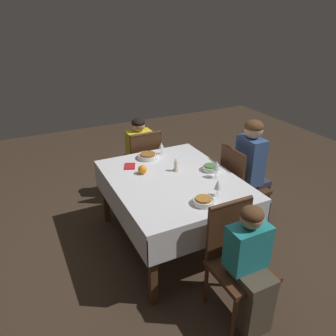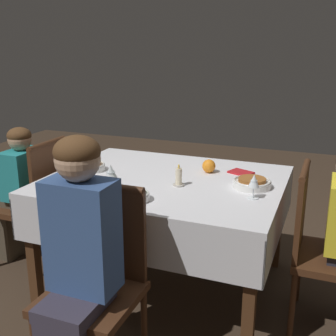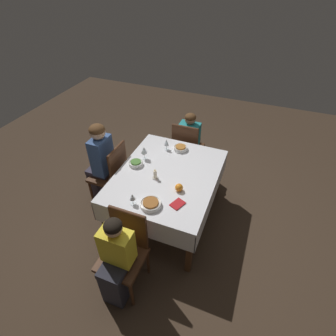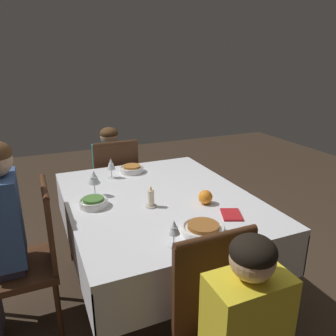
{
  "view_description": "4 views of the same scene",
  "coord_description": "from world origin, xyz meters",
  "views": [
    {
      "loc": [
        2.45,
        -1.26,
        2.17
      ],
      "look_at": [
        -0.06,
        -0.02,
        0.82
      ],
      "focal_mm": 35.0,
      "sensor_mm": 36.0,
      "label": 1
    },
    {
      "loc": [
        -0.93,
        2.31,
        1.54
      ],
      "look_at": [
        -0.04,
        0.05,
        0.82
      ],
      "focal_mm": 45.0,
      "sensor_mm": 36.0,
      "label": 2
    },
    {
      "loc": [
        -2.17,
        -0.87,
        2.72
      ],
      "look_at": [
        -0.07,
        -0.04,
        0.88
      ],
      "focal_mm": 28.0,
      "sensor_mm": 36.0,
      "label": 3
    },
    {
      "loc": [
        -1.81,
        0.71,
        1.58
      ],
      "look_at": [
        0.02,
        -0.07,
        0.91
      ],
      "focal_mm": 35.0,
      "sensor_mm": 36.0,
      "label": 4
    }
  ],
  "objects": [
    {
      "name": "orange_fruit",
      "position": [
        -0.22,
        -0.22,
        0.78
      ],
      "size": [
        0.09,
        0.09,
        0.09
      ],
      "primitive_type": "sphere",
      "color": "orange",
      "rests_on": "dining_table"
    },
    {
      "name": "chair_east",
      "position": [
        0.94,
        0.06,
        0.49
      ],
      "size": [
        0.42,
        0.42,
        0.91
      ],
      "rotation": [
        0.0,
        0.0,
        1.57
      ],
      "color": "#472816",
      "rests_on": "ground_plane"
    },
    {
      "name": "chair_west",
      "position": [
        -0.94,
        0.07,
        0.49
      ],
      "size": [
        0.42,
        0.42,
        0.91
      ],
      "rotation": [
        0.0,
        0.0,
        -1.57
      ],
      "color": "#472816",
      "rests_on": "ground_plane"
    },
    {
      "name": "wine_glass_west",
      "position": [
        -0.57,
        0.15,
        0.83
      ],
      "size": [
        0.06,
        0.06,
        0.14
      ],
      "color": "white",
      "rests_on": "dining_table"
    },
    {
      "name": "ground_plane",
      "position": [
        0.0,
        0.0,
        0.0
      ],
      "size": [
        8.0,
        8.0,
        0.0
      ],
      "primitive_type": "plane",
      "color": "#3D2D21"
    },
    {
      "name": "person_child_teal",
      "position": [
        1.11,
        0.06,
        0.54
      ],
      "size": [
        0.33,
        0.3,
        0.99
      ],
      "rotation": [
        0.0,
        0.0,
        1.57
      ],
      "color": "#4C4233",
      "rests_on": "ground_plane"
    },
    {
      "name": "bowl_north",
      "position": [
        0.01,
        0.42,
        0.76
      ],
      "size": [
        0.17,
        0.17,
        0.06
      ],
      "color": "white",
      "rests_on": "dining_table"
    },
    {
      "name": "bowl_east",
      "position": [
        0.52,
        0.02,
        0.76
      ],
      "size": [
        0.18,
        0.18,
        0.06
      ],
      "color": "white",
      "rests_on": "dining_table"
    },
    {
      "name": "wine_glass_east",
      "position": [
        0.46,
        0.19,
        0.83
      ],
      "size": [
        0.06,
        0.06,
        0.15
      ],
      "color": "white",
      "rests_on": "dining_table"
    },
    {
      "name": "bowl_west",
      "position": [
        -0.53,
        -0.03,
        0.76
      ],
      "size": [
        0.22,
        0.22,
        0.06
      ],
      "color": "white",
      "rests_on": "dining_table"
    },
    {
      "name": "person_adult_denim",
      "position": [
        0.02,
        0.95,
        0.67
      ],
      "size": [
        0.3,
        0.34,
        1.18
      ],
      "rotation": [
        0.0,
        0.0,
        3.14
      ],
      "color": "#383342",
      "rests_on": "ground_plane"
    },
    {
      "name": "dining_table",
      "position": [
        0.0,
        0.0,
        0.65
      ],
      "size": [
        1.43,
        1.14,
        0.73
      ],
      "color": "silver",
      "rests_on": "ground_plane"
    },
    {
      "name": "wine_glass_north",
      "position": [
        0.17,
        0.38,
        0.86
      ],
      "size": [
        0.08,
        0.08,
        0.17
      ],
      "color": "white",
      "rests_on": "dining_table"
    },
    {
      "name": "candle_centerpiece",
      "position": [
        -0.13,
        0.1,
        0.78
      ],
      "size": [
        0.07,
        0.07,
        0.13
      ],
      "color": "beige",
      "rests_on": "dining_table"
    },
    {
      "name": "chair_north",
      "position": [
        0.02,
        0.8,
        0.49
      ],
      "size": [
        0.42,
        0.42,
        0.91
      ],
      "rotation": [
        0.0,
        0.0,
        3.14
      ],
      "color": "#472816",
      "rests_on": "ground_plane"
    },
    {
      "name": "napkin_red_folded",
      "position": [
        -0.42,
        -0.28,
        0.74
      ],
      "size": [
        0.18,
        0.15,
        0.01
      ],
      "rotation": [
        0.0,
        0.0,
        -0.4
      ],
      "color": "red",
      "rests_on": "dining_table"
    }
  ]
}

